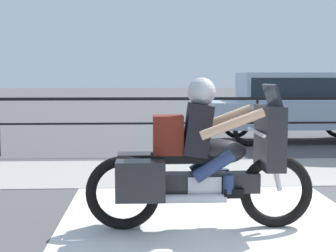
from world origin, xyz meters
TOP-DOWN VIEW (x-y plane):
  - sidewalk_band at (0.00, 3.40)m, footprint 44.00×2.40m
  - crosswalk_band at (-1.54, -0.20)m, footprint 3.28×6.00m
  - fence_railing at (0.00, 5.23)m, footprint 36.00×0.05m
  - motorcycle at (-1.70, 0.27)m, footprint 2.35×0.76m
  - parked_car at (1.28, 7.16)m, footprint 4.23×1.69m

SIDE VIEW (x-z plane):
  - crosswalk_band at x=-1.54m, z-range 0.00..0.01m
  - sidewalk_band at x=0.00m, z-range 0.00..0.01m
  - motorcycle at x=-1.70m, z-range -0.07..1.49m
  - fence_railing at x=0.00m, z-range 0.33..1.48m
  - parked_car at x=1.28m, z-range 0.11..1.76m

